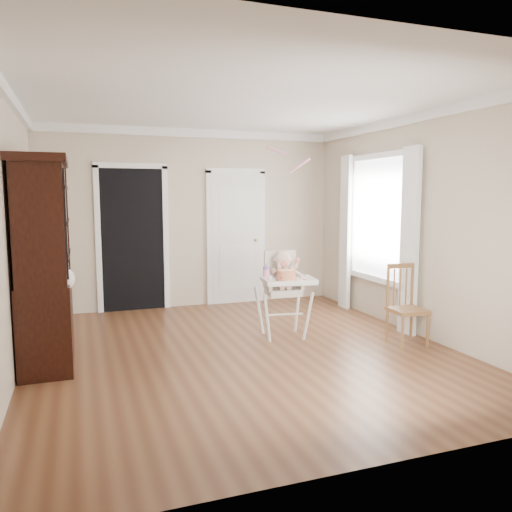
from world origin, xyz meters
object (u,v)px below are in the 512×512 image
object	(u,v)px
sippy_cup	(266,272)
dining_chair	(406,308)
cake	(287,276)
china_cabinet	(44,262)
high_chair	(283,284)

from	to	relation	value
sippy_cup	dining_chair	bearing A→B (deg)	-25.03
cake	china_cabinet	world-z (taller)	china_cabinet
sippy_cup	china_cabinet	world-z (taller)	china_cabinet
sippy_cup	high_chair	bearing A→B (deg)	15.79
high_chair	sippy_cup	world-z (taller)	high_chair
cake	dining_chair	world-z (taller)	dining_chair
sippy_cup	dining_chair	xyz separation A→B (m)	(1.46, -0.68, -0.38)
cake	dining_chair	bearing A→B (deg)	-21.15
sippy_cup	dining_chair	distance (m)	1.66
high_chair	china_cabinet	bearing A→B (deg)	-170.04
dining_chair	cake	bearing A→B (deg)	162.32
cake	sippy_cup	xyz separation A→B (m)	(-0.18, 0.19, 0.02)
high_chair	sippy_cup	distance (m)	0.30
dining_chair	high_chair	bearing A→B (deg)	151.78
high_chair	china_cabinet	world-z (taller)	china_cabinet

